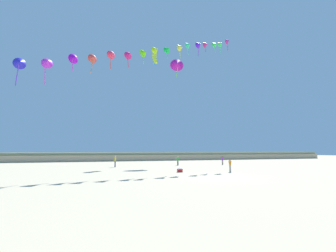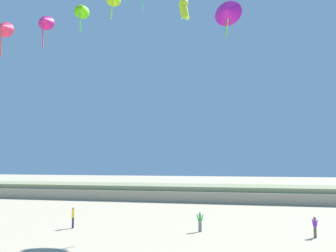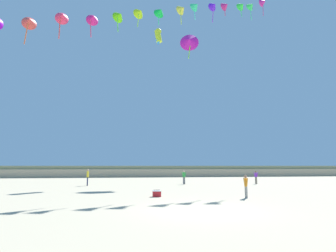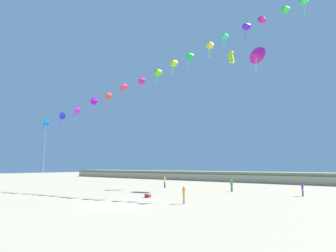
# 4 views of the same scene
# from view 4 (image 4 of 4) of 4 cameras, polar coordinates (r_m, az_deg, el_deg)

# --- Properties ---
(ground_plane) EXTENTS (240.00, 240.00, 0.00)m
(ground_plane) POSITION_cam_4_polar(r_m,az_deg,el_deg) (23.90, -11.02, -16.51)
(ground_plane) COLOR tan
(dune_ridge) EXTENTS (120.00, 8.93, 2.11)m
(dune_ridge) POSITION_cam_4_polar(r_m,az_deg,el_deg) (59.24, 20.63, -10.38)
(dune_ridge) COLOR tan
(dune_ridge) RESTS_ON ground
(person_near_left) EXTENTS (0.40, 0.45, 1.52)m
(person_near_left) POSITION_cam_4_polar(r_m,az_deg,el_deg) (33.32, 27.22, -11.97)
(person_near_left) COLOR #726656
(person_near_left) RESTS_ON ground
(person_near_right) EXTENTS (0.24, 0.61, 1.74)m
(person_near_right) POSITION_cam_4_polar(r_m,az_deg,el_deg) (41.22, -0.71, -11.94)
(person_near_right) COLOR #282D4C
(person_near_right) RESTS_ON ground
(person_mid_center) EXTENTS (0.55, 0.21, 1.57)m
(person_mid_center) POSITION_cam_4_polar(r_m,az_deg,el_deg) (36.34, 13.67, -12.28)
(person_mid_center) COLOR #474C56
(person_mid_center) RESTS_ON ground
(person_far_left) EXTENTS (0.20, 0.52, 1.49)m
(person_far_left) POSITION_cam_4_polar(r_m,az_deg,el_deg) (24.02, 3.47, -14.55)
(person_far_left) COLOR gray
(person_far_left) RESTS_ON ground
(kite_banner_string) EXTENTS (37.03, 17.44, 26.17)m
(kite_banner_string) POSITION_cam_4_polar(r_m,az_deg,el_deg) (37.02, 1.11, 13.77)
(kite_banner_string) COLOR blue
(large_kite_low_lead) EXTENTS (1.21, 0.92, 2.64)m
(large_kite_low_lead) POSITION_cam_4_polar(r_m,az_deg,el_deg) (47.24, 13.56, 14.27)
(large_kite_low_lead) COLOR #BEE225
(large_kite_mid_trail) EXTENTS (3.02, 1.90, 4.23)m
(large_kite_mid_trail) POSITION_cam_4_polar(r_m,az_deg,el_deg) (44.38, 18.54, 14.61)
(large_kite_mid_trail) COLOR #C619A5
(beach_cooler) EXTENTS (0.58, 0.41, 0.46)m
(beach_cooler) POSITION_cam_4_polar(r_m,az_deg,el_deg) (28.89, -4.43, -14.85)
(beach_cooler) COLOR red
(beach_cooler) RESTS_ON ground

